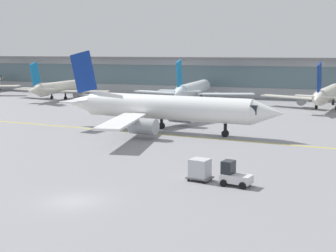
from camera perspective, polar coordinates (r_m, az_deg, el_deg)
The scene contains 9 objects.
ground_plane at distance 39.14m, azimuth -10.66°, elevation -8.40°, with size 400.00×400.00×0.00m, color gray.
taxiway_centreline_stripe at distance 67.87m, azimuth -0.71°, elevation -0.97°, with size 110.00×0.36×0.01m, color yellow.
terminal_concourse at distance 124.39m, azimuth 11.52°, elevation 5.54°, with size 225.32×11.00×9.60m.
gate_airplane_1 at distance 119.76m, azimuth -12.10°, elevation 4.32°, with size 24.85×26.72×8.86m.
gate_airplane_2 at distance 109.05m, azimuth 2.90°, elevation 4.20°, with size 26.81×28.89×9.57m.
gate_airplane_3 at distance 102.16m, azimuth 17.79°, elevation 3.46°, with size 26.15×28.25×9.35m.
taxiing_regional_jet at distance 69.43m, azimuth -0.44°, elevation 2.07°, with size 34.10×31.57×11.29m.
baggage_tug at distance 42.81m, azimuth 7.52°, elevation -5.60°, with size 2.80×1.99×2.10m.
cargo_dolly_lead at distance 44.08m, azimuth 3.65°, elevation -4.91°, with size 2.34×1.93×1.94m.
Camera 1 is at (19.62, -31.89, 11.42)m, focal length 53.47 mm.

